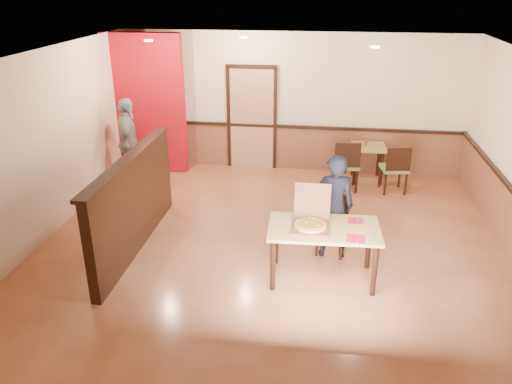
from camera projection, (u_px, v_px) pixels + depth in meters
The scene contains 24 objects.
floor at pixel (271, 248), 7.51m from camera, with size 7.00×7.00×0.00m, color #CC784F.
ceiling at pixel (273, 58), 6.40m from camera, with size 7.00×7.00×0.00m, color black.
wall_back at pixel (291, 103), 10.14m from camera, with size 7.00×7.00×0.00m, color beige.
wall_left at pixel (38, 150), 7.41m from camera, with size 7.00×7.00×0.00m, color beige.
wainscot_back at pixel (290, 148), 10.49m from camera, with size 7.00×0.04×0.90m, color brown.
chair_rail_back at pixel (290, 127), 10.28m from camera, with size 7.00×0.06×0.06m, color black.
back_door at pixel (252, 119), 10.34m from camera, with size 0.90×0.06×2.10m, color tan.
booth_partition at pixel (134, 202), 7.30m from camera, with size 0.20×3.10×1.44m.
red_accent_panel at pixel (146, 104), 10.06m from camera, with size 1.60×0.20×2.78m, color #A40B16.
spot_a at pixel (148, 41), 8.34m from camera, with size 0.14×0.14×0.02m, color #FFEAB2.
spot_b at pixel (244, 37), 8.78m from camera, with size 0.14×0.14×0.02m, color #FFEAB2.
spot_c at pixel (375, 47), 7.59m from camera, with size 0.14×0.14×0.02m, color #FFEAB2.
main_table at pixel (324, 235), 6.52m from camera, with size 1.48×0.89×0.77m.
diner_chair at pixel (333, 222), 7.29m from camera, with size 0.49×0.49×0.86m.
side_chair_left at pixel (346, 163), 9.35m from camera, with size 0.53×0.53×1.00m.
side_chair_right at pixel (395, 167), 9.25m from camera, with size 0.54×0.54×0.94m.
side_table at pixel (368, 154), 9.87m from camera, with size 0.67×0.67×0.71m.
diner at pixel (334, 207), 7.04m from camera, with size 0.57×0.37×1.56m, color black.
passerby at pixel (129, 142), 9.55m from camera, with size 1.00×0.42×1.70m, color #93959B.
pizza_box at pixel (311, 222), 6.47m from camera, with size 0.48×0.57×0.50m.
pizza at pixel (311, 225), 6.43m from camera, with size 0.42×0.42×0.03m, color #F2AA58.
napkin_near at pixel (356, 239), 6.18m from camera, with size 0.24×0.24×0.01m.
napkin_far at pixel (356, 221), 6.64m from camera, with size 0.21×0.21×0.01m.
condiment at pixel (366, 143), 9.75m from camera, with size 0.05×0.05×0.14m, color maroon.
Camera 1 is at (0.70, -6.52, 3.77)m, focal length 35.00 mm.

